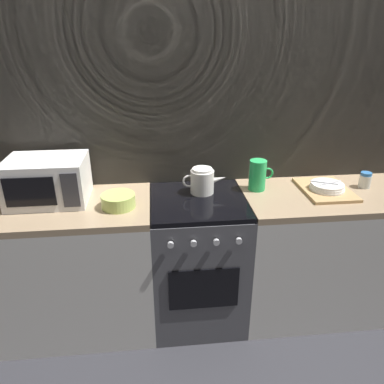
% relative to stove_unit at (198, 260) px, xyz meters
% --- Properties ---
extents(ground_plane, '(8.00, 8.00, 0.00)m').
position_rel_stove_unit_xyz_m(ground_plane, '(0.00, 0.00, -0.45)').
color(ground_plane, '#2D2D33').
extents(back_wall, '(3.60, 0.05, 2.40)m').
position_rel_stove_unit_xyz_m(back_wall, '(0.00, 0.32, 0.75)').
color(back_wall, '#A39989').
rests_on(back_wall, ground_plane).
extents(counter_left, '(1.20, 0.60, 0.90)m').
position_rel_stove_unit_xyz_m(counter_left, '(-0.90, 0.00, 0.00)').
color(counter_left, silver).
rests_on(counter_left, ground_plane).
extents(stove_unit, '(0.60, 0.63, 0.90)m').
position_rel_stove_unit_xyz_m(stove_unit, '(0.00, 0.00, 0.00)').
color(stove_unit, '#4C4C51').
rests_on(stove_unit, ground_plane).
extents(counter_right, '(1.20, 0.60, 0.90)m').
position_rel_stove_unit_xyz_m(counter_right, '(0.90, 0.00, 0.00)').
color(counter_right, silver).
rests_on(counter_right, ground_plane).
extents(microwave, '(0.46, 0.35, 0.27)m').
position_rel_stove_unit_xyz_m(microwave, '(-0.90, 0.08, 0.59)').
color(microwave, white).
rests_on(microwave, counter_left).
extents(kettle, '(0.28, 0.15, 0.17)m').
position_rel_stove_unit_xyz_m(kettle, '(0.04, 0.10, 0.53)').
color(kettle, white).
rests_on(kettle, stove_unit).
extents(mixing_bowl, '(0.20, 0.20, 0.08)m').
position_rel_stove_unit_xyz_m(mixing_bowl, '(-0.48, -0.06, 0.49)').
color(mixing_bowl, '#B7D166').
rests_on(mixing_bowl, counter_left).
extents(pitcher, '(0.16, 0.11, 0.20)m').
position_rel_stove_unit_xyz_m(pitcher, '(0.40, 0.11, 0.55)').
color(pitcher, green).
rests_on(pitcher, counter_right).
extents(dish_pile, '(0.30, 0.40, 0.07)m').
position_rel_stove_unit_xyz_m(dish_pile, '(0.84, 0.03, 0.47)').
color(dish_pile, tan).
rests_on(dish_pile, counter_right).
extents(spice_jar, '(0.08, 0.08, 0.10)m').
position_rel_stove_unit_xyz_m(spice_jar, '(1.12, 0.07, 0.50)').
color(spice_jar, silver).
rests_on(spice_jar, counter_right).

